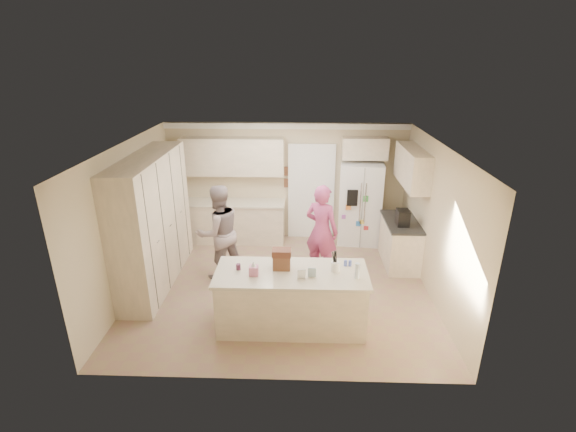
{
  "coord_description": "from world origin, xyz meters",
  "views": [
    {
      "loc": [
        0.33,
        -6.56,
        3.97
      ],
      "look_at": [
        0.1,
        0.35,
        1.25
      ],
      "focal_mm": 26.0,
      "sensor_mm": 36.0,
      "label": 1
    }
  ],
  "objects_px": {
    "refrigerator": "(360,203)",
    "utensil_crock": "(335,267)",
    "teen_girl": "(321,231)",
    "coffee_maker": "(403,218)",
    "teen_boy": "(219,232)",
    "tissue_box": "(254,270)",
    "dollhouse_body": "(282,262)",
    "island_base": "(291,300)"
  },
  "relations": [
    {
      "from": "refrigerator",
      "to": "tissue_box",
      "type": "relative_size",
      "value": 12.86
    },
    {
      "from": "island_base",
      "to": "refrigerator",
      "type": "bearing_deg",
      "value": 65.77
    },
    {
      "from": "dollhouse_body",
      "to": "teen_boy",
      "type": "xyz_separation_m",
      "value": [
        -1.22,
        1.38,
        -0.14
      ]
    },
    {
      "from": "refrigerator",
      "to": "coffee_maker",
      "type": "xyz_separation_m",
      "value": [
        0.63,
        -1.25,
        0.17
      ]
    },
    {
      "from": "utensil_crock",
      "to": "teen_girl",
      "type": "bearing_deg",
      "value": 94.85
    },
    {
      "from": "dollhouse_body",
      "to": "teen_boy",
      "type": "relative_size",
      "value": 0.14
    },
    {
      "from": "tissue_box",
      "to": "teen_boy",
      "type": "bearing_deg",
      "value": 117.38
    },
    {
      "from": "coffee_maker",
      "to": "island_base",
      "type": "relative_size",
      "value": 0.14
    },
    {
      "from": "utensil_crock",
      "to": "tissue_box",
      "type": "relative_size",
      "value": 1.07
    },
    {
      "from": "coffee_maker",
      "to": "utensil_crock",
      "type": "height_order",
      "value": "coffee_maker"
    },
    {
      "from": "island_base",
      "to": "tissue_box",
      "type": "bearing_deg",
      "value": -169.7
    },
    {
      "from": "refrigerator",
      "to": "utensil_crock",
      "type": "distance_m",
      "value": 3.19
    },
    {
      "from": "island_base",
      "to": "teen_boy",
      "type": "relative_size",
      "value": 1.22
    },
    {
      "from": "coffee_maker",
      "to": "dollhouse_body",
      "type": "bearing_deg",
      "value": -140.71
    },
    {
      "from": "island_base",
      "to": "utensil_crock",
      "type": "bearing_deg",
      "value": 4.4
    },
    {
      "from": "tissue_box",
      "to": "dollhouse_body",
      "type": "xyz_separation_m",
      "value": [
        0.4,
        0.2,
        0.04
      ]
    },
    {
      "from": "dollhouse_body",
      "to": "utensil_crock",
      "type": "bearing_deg",
      "value": -3.58
    },
    {
      "from": "coffee_maker",
      "to": "teen_girl",
      "type": "height_order",
      "value": "teen_girl"
    },
    {
      "from": "coffee_maker",
      "to": "tissue_box",
      "type": "bearing_deg",
      "value": -142.43
    },
    {
      "from": "dollhouse_body",
      "to": "teen_girl",
      "type": "xyz_separation_m",
      "value": [
        0.67,
        1.54,
        -0.15
      ]
    },
    {
      "from": "refrigerator",
      "to": "dollhouse_body",
      "type": "bearing_deg",
      "value": -111.15
    },
    {
      "from": "island_base",
      "to": "coffee_maker",
      "type": "bearing_deg",
      "value": 42.83
    },
    {
      "from": "island_base",
      "to": "utensil_crock",
      "type": "distance_m",
      "value": 0.86
    },
    {
      "from": "dollhouse_body",
      "to": "refrigerator",
      "type": "bearing_deg",
      "value": 62.8
    },
    {
      "from": "tissue_box",
      "to": "dollhouse_body",
      "type": "height_order",
      "value": "dollhouse_body"
    },
    {
      "from": "utensil_crock",
      "to": "teen_boy",
      "type": "relative_size",
      "value": 0.08
    },
    {
      "from": "island_base",
      "to": "dollhouse_body",
      "type": "xyz_separation_m",
      "value": [
        -0.15,
        0.1,
        0.6
      ]
    },
    {
      "from": "coffee_maker",
      "to": "dollhouse_body",
      "type": "distance_m",
      "value": 2.84
    },
    {
      "from": "refrigerator",
      "to": "teen_boy",
      "type": "relative_size",
      "value": 1.0
    },
    {
      "from": "coffee_maker",
      "to": "teen_boy",
      "type": "distance_m",
      "value": 3.45
    },
    {
      "from": "utensil_crock",
      "to": "dollhouse_body",
      "type": "xyz_separation_m",
      "value": [
        -0.8,
        0.05,
        0.04
      ]
    },
    {
      "from": "refrigerator",
      "to": "utensil_crock",
      "type": "height_order",
      "value": "refrigerator"
    },
    {
      "from": "tissue_box",
      "to": "teen_boy",
      "type": "distance_m",
      "value": 1.79
    },
    {
      "from": "refrigerator",
      "to": "dollhouse_body",
      "type": "distance_m",
      "value": 3.43
    },
    {
      "from": "refrigerator",
      "to": "island_base",
      "type": "xyz_separation_m",
      "value": [
        -1.42,
        -3.15,
        -0.46
      ]
    },
    {
      "from": "island_base",
      "to": "tissue_box",
      "type": "height_order",
      "value": "tissue_box"
    },
    {
      "from": "tissue_box",
      "to": "dollhouse_body",
      "type": "relative_size",
      "value": 0.54
    },
    {
      "from": "refrigerator",
      "to": "island_base",
      "type": "relative_size",
      "value": 0.82
    },
    {
      "from": "teen_girl",
      "to": "tissue_box",
      "type": "bearing_deg",
      "value": 87.46
    },
    {
      "from": "refrigerator",
      "to": "utensil_crock",
      "type": "bearing_deg",
      "value": -97.84
    },
    {
      "from": "refrigerator",
      "to": "dollhouse_body",
      "type": "height_order",
      "value": "refrigerator"
    },
    {
      "from": "island_base",
      "to": "teen_boy",
      "type": "height_order",
      "value": "teen_boy"
    }
  ]
}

